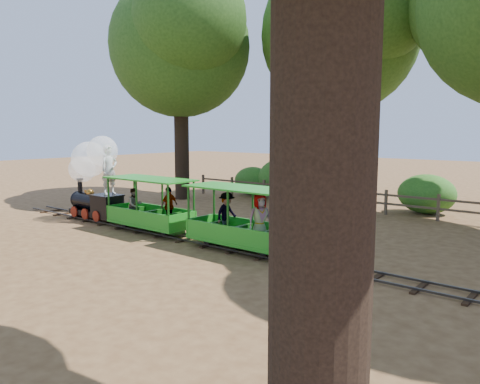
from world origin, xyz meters
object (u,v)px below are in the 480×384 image
Objects in this scene: locomotive at (93,172)px; fence at (362,198)px; carriage_front at (151,210)px; carriage_rear at (241,222)px.

locomotive is 10.67m from fence.
locomotive reaches higher than fence.
locomotive is at bearing -131.61° from fence.
carriage_front is 1.00× the size of carriage_rear.
locomotive is 0.99× the size of carriage_front.
carriage_front is (3.33, -0.10, -1.06)m from locomotive.
carriage_rear is (3.76, 0.05, 0.06)m from carriage_front.
carriage_front is at bearing -114.81° from fence.
locomotive is 7.16m from carriage_rear.
locomotive reaches higher than carriage_rear.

